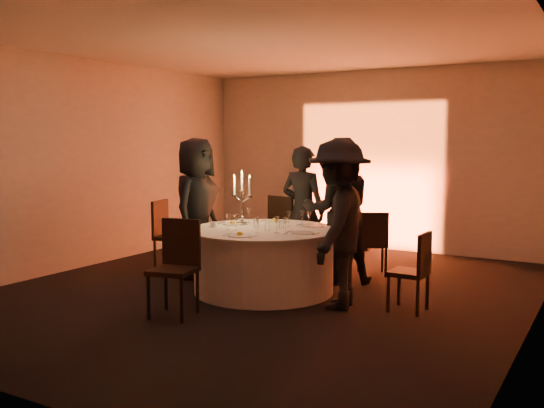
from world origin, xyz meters
The scene contains 37 objects.
floor centered at (0.00, 0.00, 0.00)m, with size 7.00×7.00×0.00m, color black.
ceiling centered at (0.00, 0.00, 3.00)m, with size 7.00×7.00×0.00m, color silver.
wall_back centered at (0.00, 3.50, 1.50)m, with size 7.00×7.00×0.00m, color beige.
wall_front centered at (0.00, -3.50, 1.50)m, with size 7.00×7.00×0.00m, color beige.
wall_left centered at (-3.00, 0.00, 1.50)m, with size 7.00×7.00×0.00m, color beige.
wall_right centered at (3.00, 0.00, 1.50)m, with size 7.00×7.00×0.00m, color beige.
uplighter_fixture centered at (0.00, 3.20, 0.05)m, with size 0.25×0.12×0.10m, color black.
banquet_table centered at (0.00, 0.00, 0.38)m, with size 1.80×1.80×0.77m.
chair_left centered at (-1.79, 0.35, 0.56)m, with size 0.52×0.52×0.99m.
chair_back_left centered at (-0.38, 1.25, 0.60)m, with size 0.56×0.56×1.05m.
chair_back_right centered at (0.84, 1.47, 0.49)m, with size 0.52×0.52×0.88m.
chair_right centered at (1.84, 0.05, 0.48)m, with size 0.39×0.39×0.86m.
chair_front centered at (-0.30, -1.28, 0.56)m, with size 0.52×0.52×1.00m.
guest_left centered at (-1.18, 0.22, 0.93)m, with size 0.91×0.59×1.86m, color black.
guest_back_left centered at (-0.04, 1.11, 0.88)m, with size 0.64×0.42×1.75m, color black.
guest_back_right centered at (0.58, 0.88, 0.93)m, with size 0.91×0.71×1.86m, color black.
guest_right centered at (1.06, -0.18, 0.92)m, with size 1.19×0.69×1.85m, color black.
plate_left centered at (-0.52, 0.12, 0.79)m, with size 0.36×0.26×0.08m.
plate_back_left centered at (-0.18, 0.58, 0.79)m, with size 0.36×0.26×0.08m.
plate_back_right centered at (0.41, 0.48, 0.78)m, with size 0.35×0.29×0.01m.
plate_right centered at (0.57, -0.09, 0.78)m, with size 0.36×0.27×0.01m.
plate_front centered at (0.07, -0.63, 0.79)m, with size 0.35×0.27×0.08m.
coffee_cup centered at (-0.61, -0.19, 0.80)m, with size 0.11×0.11×0.07m.
candelabra centered at (-0.44, 0.21, 1.01)m, with size 0.29×0.14×0.69m.
wine_glass_a centered at (-0.32, -0.28, 0.91)m, with size 0.07×0.07×0.19m.
wine_glass_b centered at (-0.43, 0.35, 0.91)m, with size 0.07×0.07×0.19m.
wine_glass_c centered at (0.12, -0.34, 0.91)m, with size 0.07×0.07×0.19m.
wine_glass_d centered at (-0.20, -0.30, 0.91)m, with size 0.07×0.07×0.19m.
wine_glass_e centered at (0.31, -0.23, 0.91)m, with size 0.07×0.07×0.19m.
wine_glass_f centered at (0.19, 0.29, 0.91)m, with size 0.07×0.07×0.19m.
wine_glass_g centered at (0.29, 0.45, 0.91)m, with size 0.07×0.07×0.19m.
wine_glass_h centered at (0.43, 0.36, 0.91)m, with size 0.07×0.07×0.19m.
wine_glass_i centered at (0.43, -0.24, 0.91)m, with size 0.07×0.07×0.19m.
tumbler_a centered at (-0.25, 0.23, 0.82)m, with size 0.07×0.07×0.09m, color white.
tumbler_b centered at (0.18, 0.11, 0.82)m, with size 0.07×0.07×0.09m, color white.
tumbler_c centered at (-0.12, 0.03, 0.82)m, with size 0.07×0.07×0.09m, color white.
tumbler_d centered at (0.10, -0.09, 0.82)m, with size 0.07×0.07×0.09m, color white.
Camera 1 is at (3.70, -6.19, 1.83)m, focal length 40.00 mm.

